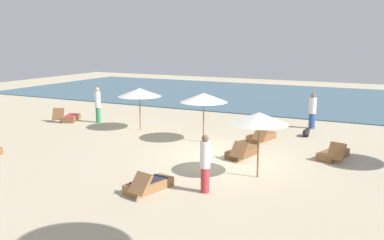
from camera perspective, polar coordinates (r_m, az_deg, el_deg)
ground_plane at (r=15.95m, az=4.04°, el=-5.05°), size 60.00×60.00×0.00m
ocean_water at (r=32.02m, az=15.89°, el=2.63°), size 48.00×16.00×0.06m
umbrella_0 at (r=18.08m, az=1.55°, el=2.96°), size 2.00×2.00×2.08m
umbrella_2 at (r=13.53m, az=8.79°, el=0.22°), size 1.83×1.83×2.08m
umbrella_3 at (r=20.63m, az=-6.89°, el=3.62°), size 2.05×2.05×2.00m
lounger_1 at (r=23.84m, az=-15.70°, el=0.32°), size 1.26×1.73×0.74m
lounger_2 at (r=18.83m, az=9.09°, el=-2.17°), size 0.98×1.79×0.67m
lounger_4 at (r=16.64m, az=18.06°, el=-4.29°), size 1.03×1.74×0.74m
lounger_5 at (r=16.20m, az=6.56°, el=-4.22°), size 0.89×1.77×0.69m
lounger_6 at (r=12.67m, az=-5.78°, el=-8.48°), size 0.97×1.77×0.70m
person_0 at (r=22.89m, az=-12.25°, el=2.01°), size 0.40×0.40×1.83m
person_1 at (r=12.30m, az=1.73°, el=-5.70°), size 0.37×0.37×1.68m
person_2 at (r=21.71m, az=15.51°, el=1.14°), size 0.41×0.41×1.70m
dog at (r=20.03m, az=14.75°, el=-1.59°), size 0.32×0.72×0.33m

